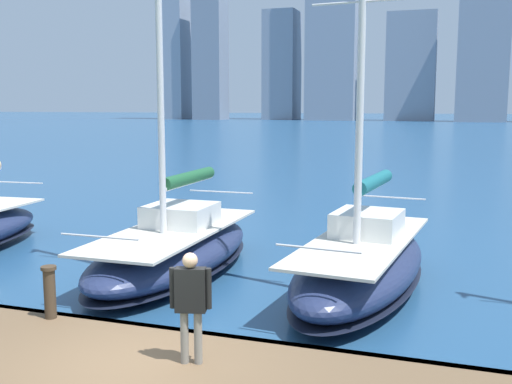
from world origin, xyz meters
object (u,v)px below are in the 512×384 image
at_px(sailboat_forest, 174,247).
at_px(mooring_post, 50,291).
at_px(person_black_shirt, 191,297).
at_px(sailboat_teal, 362,262).

relative_size(sailboat_forest, mooring_post, 11.84).
bearing_deg(person_black_shirt, sailboat_teal, -104.47).
relative_size(sailboat_teal, person_black_shirt, 6.04).
xyz_separation_m(sailboat_teal, mooring_post, (4.56, 4.97, 0.36)).
bearing_deg(sailboat_forest, mooring_post, 91.99).
xyz_separation_m(sailboat_forest, mooring_post, (-0.18, 5.08, 0.40)).
bearing_deg(mooring_post, person_black_shirt, 163.83).
xyz_separation_m(sailboat_teal, person_black_shirt, (1.51, 5.86, 0.85)).
relative_size(sailboat_teal, sailboat_forest, 0.90).
relative_size(sailboat_teal, mooring_post, 10.60).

